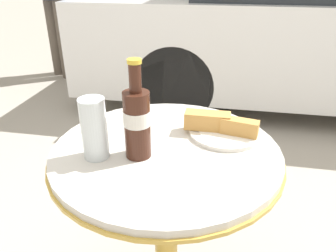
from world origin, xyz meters
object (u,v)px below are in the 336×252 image
Objects in this scene: bistro_table at (166,205)px; drinking_glass at (94,131)px; lunch_plate_near at (222,128)px; cola_bottle_left at (137,120)px.

drinking_glass is at bearing -155.63° from bistro_table.
bistro_table is 0.28m from lunch_plate_near.
drinking_glass reaches higher than lunch_plate_near.
cola_bottle_left reaches higher than bistro_table.
bistro_table is 4.44× the size of drinking_glass.
lunch_plate_near reaches higher than bistro_table.
drinking_glass reaches higher than bistro_table.
cola_bottle_left is at bearing -143.54° from lunch_plate_near.
drinking_glass is at bearing -166.57° from cola_bottle_left.
lunch_plate_near is (0.21, 0.15, -0.08)m from cola_bottle_left.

